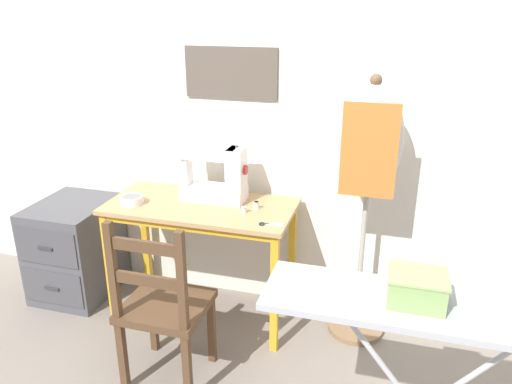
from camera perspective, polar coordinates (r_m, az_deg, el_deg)
The scene contains 13 objects.
ground_plane at distance 3.01m, azimuth -7.71°, elevation -16.19°, with size 14.00×14.00×0.00m, color gray.
wall_back at distance 2.99m, azimuth -4.42°, elevation 10.60°, with size 10.00×0.07×2.55m.
sewing_table at distance 2.88m, azimuth -6.38°, elevation -3.32°, with size 1.07×0.52×0.73m.
sewing_machine at distance 2.86m, azimuth -4.42°, elevation 1.89°, with size 0.38×0.17×0.34m.
fabric_bowl at distance 2.92m, azimuth -14.01°, elevation -0.86°, with size 0.13×0.13×0.05m.
scissors at distance 2.58m, azimuth 1.31°, elevation -3.69°, with size 0.13×0.06×0.01m.
thread_spool_near_machine at distance 2.72m, azimuth -1.39°, elevation -2.06°, with size 0.03×0.03×0.04m.
thread_spool_mid_table at distance 2.77m, azimuth 0.04°, elevation -1.54°, with size 0.03×0.03×0.04m.
wooden_chair at distance 2.52m, azimuth -10.56°, elevation -12.82°, with size 0.40×0.38×0.91m.
filing_cabinet at distance 3.46m, azimuth -19.87°, elevation -6.09°, with size 0.45×0.55×0.62m.
dress_form at distance 2.63m, azimuth 12.87°, elevation 4.12°, with size 0.32×0.32×1.48m.
ironing_board at distance 1.81m, azimuth 19.33°, elevation -13.52°, with size 1.12×0.31×0.88m.
storage_box at distance 1.75m, azimuth 17.90°, elevation -10.41°, with size 0.19×0.16×0.11m.
Camera 1 is at (1.03, -2.18, 1.80)m, focal length 35.00 mm.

